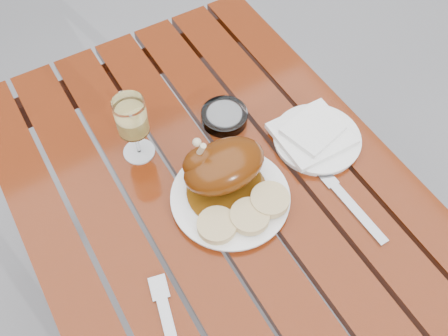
{
  "coord_description": "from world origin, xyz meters",
  "views": [
    {
      "loc": [
        -0.28,
        -0.46,
        1.67
      ],
      "look_at": [
        0.03,
        0.07,
        0.78
      ],
      "focal_mm": 40.0,
      "sensor_mm": 36.0,
      "label": 1
    }
  ],
  "objects_px": {
    "dinner_plate": "(230,198)",
    "side_plate": "(317,139)",
    "table": "(225,273)",
    "wine_glass": "(134,129)",
    "ashtray": "(224,116)"
  },
  "relations": [
    {
      "from": "ashtray",
      "to": "dinner_plate",
      "type": "bearing_deg",
      "value": -117.46
    },
    {
      "from": "table",
      "to": "wine_glass",
      "type": "bearing_deg",
      "value": 114.25
    },
    {
      "from": "side_plate",
      "to": "wine_glass",
      "type": "bearing_deg",
      "value": 153.68
    },
    {
      "from": "side_plate",
      "to": "table",
      "type": "bearing_deg",
      "value": -171.97
    },
    {
      "from": "table",
      "to": "dinner_plate",
      "type": "relative_size",
      "value": 4.71
    },
    {
      "from": "side_plate",
      "to": "ashtray",
      "type": "distance_m",
      "value": 0.22
    },
    {
      "from": "table",
      "to": "ashtray",
      "type": "distance_m",
      "value": 0.45
    },
    {
      "from": "side_plate",
      "to": "dinner_plate",
      "type": "bearing_deg",
      "value": -172.64
    },
    {
      "from": "wine_glass",
      "to": "side_plate",
      "type": "distance_m",
      "value": 0.42
    },
    {
      "from": "dinner_plate",
      "to": "side_plate",
      "type": "relative_size",
      "value": 1.26
    },
    {
      "from": "dinner_plate",
      "to": "ashtray",
      "type": "height_order",
      "value": "ashtray"
    },
    {
      "from": "wine_glass",
      "to": "ashtray",
      "type": "xyz_separation_m",
      "value": [
        0.22,
        -0.02,
        -0.07
      ]
    },
    {
      "from": "wine_glass",
      "to": "ashtray",
      "type": "bearing_deg",
      "value": -4.8
    },
    {
      "from": "dinner_plate",
      "to": "ashtray",
      "type": "bearing_deg",
      "value": 62.54
    },
    {
      "from": "table",
      "to": "side_plate",
      "type": "xyz_separation_m",
      "value": [
        0.27,
        0.04,
        0.38
      ]
    }
  ]
}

